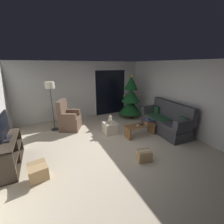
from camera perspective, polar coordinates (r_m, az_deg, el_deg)
ground_plane at (r=4.55m, az=-0.81°, el=-13.40°), size 7.00×7.00×0.00m
wall_back at (r=6.89m, az=-11.58°, el=8.16°), size 5.72×0.12×2.50m
wall_right at (r=5.81m, az=25.85°, el=5.02°), size 0.12×6.00×2.50m
patio_door_frame at (r=7.30m, az=-0.64°, el=7.84°), size 1.60×0.02×2.20m
patio_door_glass at (r=7.29m, az=-0.58°, el=7.43°), size 1.50×0.02×2.10m
couch at (r=5.75m, az=20.00°, el=-3.26°), size 0.90×1.99×1.08m
coffee_table at (r=5.22m, az=10.69°, el=-6.18°), size 1.10×0.40×0.40m
remote_white at (r=5.08m, az=9.80°, el=-5.01°), size 0.16×0.12×0.02m
remote_black at (r=5.16m, az=11.05°, el=-4.75°), size 0.07×0.16×0.02m
remote_silver at (r=5.22m, az=12.84°, el=-4.59°), size 0.14×0.15×0.02m
remote_graphite at (r=5.27m, az=11.54°, el=-4.29°), size 0.13×0.15×0.02m
book_stack at (r=5.35m, az=14.11°, el=-3.48°), size 0.27×0.21×0.14m
cell_phone at (r=5.33m, az=14.25°, el=-2.67°), size 0.12×0.16×0.01m
christmas_tree at (r=6.78m, az=7.14°, el=4.99°), size 1.03×1.03×1.96m
armchair at (r=5.79m, az=-16.24°, el=-2.69°), size 0.92×0.92×1.13m
floor_lamp at (r=5.67m, az=-22.57°, el=7.80°), size 0.32×0.32×1.78m
media_shelf at (r=4.36m, az=-35.10°, el=-13.35°), size 0.40×1.40×0.71m
television at (r=4.13m, az=-36.19°, el=-4.65°), size 0.21×0.84×0.61m
ottoman at (r=5.32m, az=-0.71°, el=-6.13°), size 0.44×0.44×0.40m
teddy_bear_cream at (r=5.20m, az=-0.60°, el=-2.90°), size 0.22×0.21×0.29m
cardboard_box_open_near_shelf at (r=3.74m, az=-26.33°, el=-20.25°), size 0.42×0.48×0.36m
cardboard_box_taped_mid_floor at (r=4.04m, az=12.19°, el=-15.93°), size 0.40×0.34×0.28m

